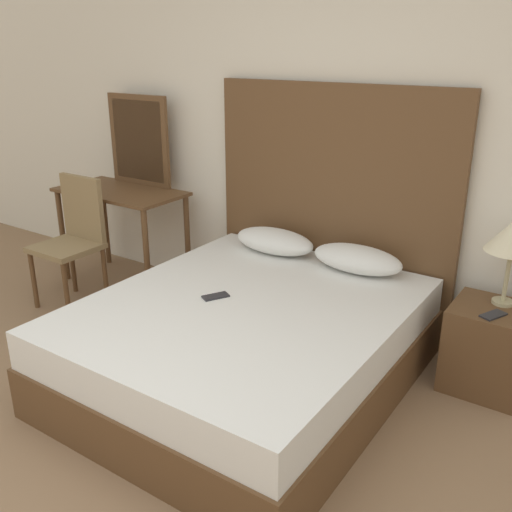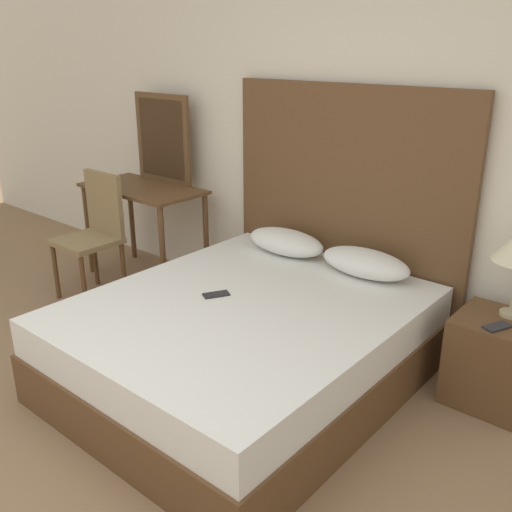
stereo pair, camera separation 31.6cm
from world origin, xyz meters
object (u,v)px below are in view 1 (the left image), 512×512
Objects in this scene: phone_on_nightstand at (493,315)px; chair at (74,234)px; bed at (246,343)px; nightstand at (487,348)px; vanity_desk at (121,206)px; phone_on_bed at (216,296)px.

phone_on_nightstand is 2.90m from chair.
bed is 11.76× the size of phone_on_nightstand.
nightstand is 0.28m from phone_on_nightstand.
bed is 3.90× the size of nightstand.
phone_on_nightstand is at bearing 27.91° from bed.
vanity_desk reaches higher than phone_on_nightstand.
nightstand is 0.48× the size of vanity_desk.
phone_on_nightstand is 0.17× the size of chair.
chair reaches higher than phone_on_nightstand.
chair reaches higher than nightstand.
vanity_desk is (-2.84, 0.03, 0.15)m from phone_on_nightstand.
vanity_desk reaches higher than phone_on_bed.
chair reaches higher than vanity_desk.
nightstand is 2.91m from chair.
nightstand is at bearing 1.43° from vanity_desk.
bed reaches higher than nightstand.
phone_on_bed is at bearing -170.23° from bed.
phone_on_nightstand reaches higher than bed.
vanity_desk is (-1.48, 0.69, 0.14)m from phone_on_bed.
bed is 1.36m from nightstand.
chair reaches higher than phone_on_bed.
bed is 11.78× the size of phone_on_bed.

